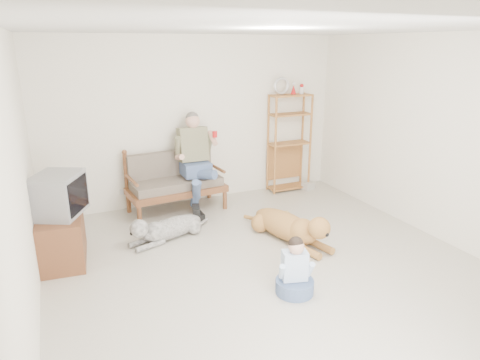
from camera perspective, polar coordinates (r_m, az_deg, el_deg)
name	(u,v)px	position (r m, az deg, el deg)	size (l,w,h in m)	color
floor	(273,272)	(5.14, 4.45, -12.11)	(5.50, 5.50, 0.00)	beige
ceiling	(280,28)	(4.47, 5.32, 19.55)	(5.50, 5.50, 0.00)	silver
wall_back	(196,121)	(7.10, -5.88, 7.86)	(5.00, 5.00, 0.00)	white
wall_left	(18,191)	(4.10, -27.54, -1.37)	(5.50, 5.50, 0.00)	white
wall_right	(445,141)	(6.19, 25.70, 4.76)	(5.50, 5.50, 0.00)	white
loveseat	(175,180)	(6.86, -8.65, -0.05)	(1.56, 0.83, 0.95)	brown
man	(197,168)	(6.66, -5.81, 1.58)	(0.59, 0.84, 1.36)	slate
etagere	(289,142)	(7.68, 6.57, 5.05)	(0.77, 0.34, 2.02)	#B86F3A
book_stack	(308,186)	(7.95, 9.09, -0.75)	(0.21, 0.15, 0.13)	beige
tv_stand	(62,238)	(5.67, -22.69, -7.16)	(0.58, 0.94, 0.60)	brown
crt_tv	(59,195)	(5.49, -23.03, -1.82)	(0.70, 0.75, 0.50)	slate
wall_outlet	(124,192)	(7.07, -15.24, -1.52)	(0.12, 0.02, 0.08)	silver
golden_retriever	(291,227)	(5.83, 6.84, -6.21)	(0.66, 1.60, 0.50)	#A9693A
shaggy_dog	(165,229)	(5.92, -9.92, -6.40)	(1.28, 0.60, 0.40)	silver
terrier	(276,217)	(6.36, 4.86, -5.00)	(0.39, 0.59, 0.25)	silver
child	(295,273)	(4.67, 7.32, -12.18)	(0.41, 0.41, 0.65)	slate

